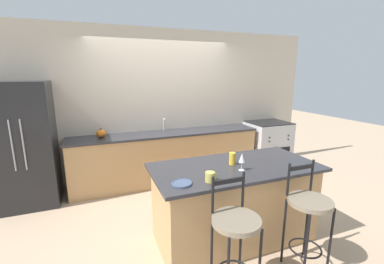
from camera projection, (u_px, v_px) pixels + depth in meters
ground_plane at (174, 188)px, 4.42m from camera, size 18.00×18.00×0.00m
wall_back at (162, 106)px, 4.71m from camera, size 6.00×0.07×2.70m
back_counter at (167, 157)px, 4.64m from camera, size 3.32×0.63×0.91m
sink_faucet at (164, 123)px, 4.67m from camera, size 0.02×0.13×0.22m
kitchen_island at (234, 202)px, 2.99m from camera, size 1.90×0.92×0.91m
refrigerator at (25, 145)px, 3.72m from camera, size 0.79×0.71×1.83m
oven_range at (267, 145)px, 5.32m from camera, size 0.80×0.70×0.97m
bar_stool_near at (235, 233)px, 2.16m from camera, size 0.41×0.41×1.09m
bar_stool_far at (308, 212)px, 2.48m from camera, size 0.41×0.41×1.09m
dinner_plate at (182, 183)px, 2.41m from camera, size 0.20×0.20×0.02m
wine_glass at (242, 158)px, 2.72m from camera, size 0.07×0.07×0.19m
coffee_mug at (210, 177)px, 2.46m from camera, size 0.13×0.10×0.10m
tumbler_cup at (232, 159)px, 2.92m from camera, size 0.07×0.07×0.14m
pumpkin_decoration at (101, 133)px, 4.16m from camera, size 0.16×0.16×0.15m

